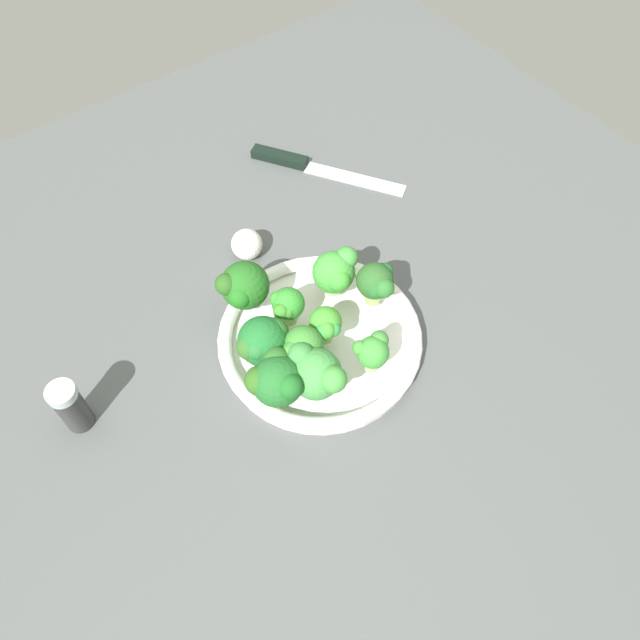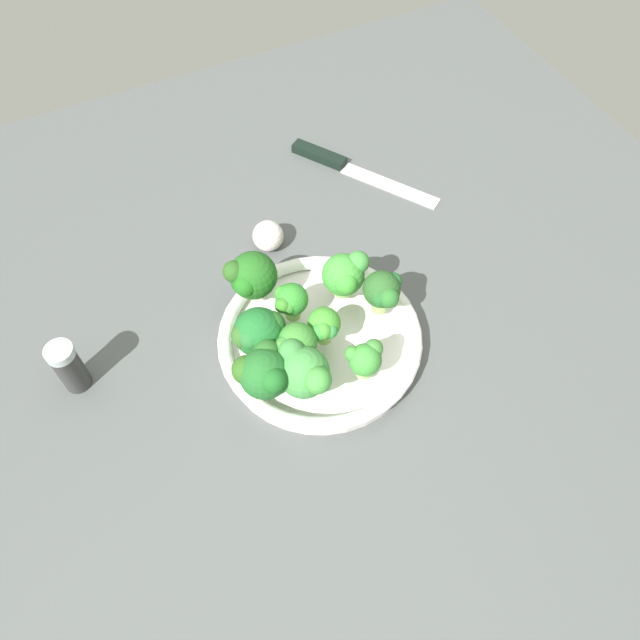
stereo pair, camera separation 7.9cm
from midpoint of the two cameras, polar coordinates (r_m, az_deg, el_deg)
ground_plane at (r=87.06cm, az=-1.47°, el=-1.60°), size 130.00×130.00×2.50cm
bowl at (r=83.26cm, az=-2.72°, el=-1.99°), size 27.19×27.19×3.35cm
broccoli_floret_0 at (r=81.23cm, az=2.41°, el=3.23°), size 5.47×5.75×6.82cm
broccoli_floret_1 at (r=81.76cm, az=-9.80°, el=2.83°), size 7.01×6.43×7.55cm
broccoli_floret_2 at (r=80.41cm, az=-5.86°, el=1.14°), size 4.81×4.31×5.76cm
broccoli_floret_3 at (r=78.13cm, az=-2.36°, el=-0.71°), size 4.39×4.63×5.78cm
broccoli_floret_4 at (r=76.12cm, az=-4.71°, el=-2.72°), size 5.74×4.97×6.50cm
broccoli_floret_5 at (r=74.15cm, az=-3.30°, el=-5.11°), size 6.35×8.13×7.08cm
broccoli_floret_6 at (r=83.01cm, az=-1.25°, el=4.27°), size 6.55×6.18×6.64cm
broccoli_floret_7 at (r=76.49cm, az=1.85°, el=-3.08°), size 4.87×4.10×5.37cm
broccoli_floret_8 at (r=77.07cm, az=-8.25°, el=-2.16°), size 7.03×6.32×7.17cm
broccoli_floret_9 at (r=73.95cm, az=-7.09°, el=-5.69°), size 6.72×7.32×7.22cm
knife at (r=107.06cm, az=-3.46°, el=13.84°), size 16.87×23.39×1.50cm
garlic_bulb at (r=93.48cm, az=-9.13°, el=6.67°), size 4.65×4.65×4.65cm
pepper_shaker at (r=82.91cm, az=-24.40°, el=-7.43°), size 3.57×3.57×8.22cm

